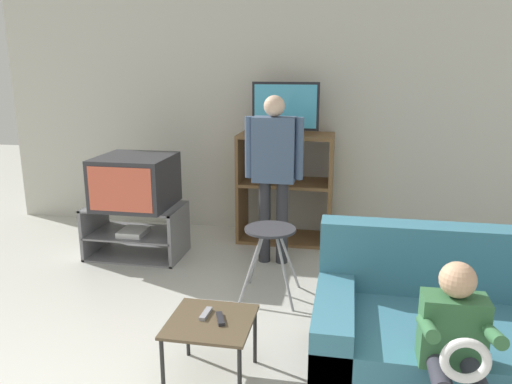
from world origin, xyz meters
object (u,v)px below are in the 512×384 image
(television_flat, at_px, (285,110))
(couch, at_px, (474,341))
(remote_control_black, at_px, (220,319))
(television_main, at_px, (136,181))
(snack_table, at_px, (211,326))
(remote_control_white, at_px, (206,314))
(folding_stool, at_px, (270,239))
(tv_stand, at_px, (136,231))
(person_standing_adult, at_px, (274,164))
(media_shelf, at_px, (285,187))
(person_seated_child, at_px, (455,346))

(television_flat, relative_size, couch, 0.37)
(remote_control_black, bearing_deg, television_main, 104.70)
(snack_table, relative_size, remote_control_white, 3.36)
(folding_stool, distance_m, remote_control_white, 1.12)
(tv_stand, relative_size, person_standing_adult, 0.58)
(television_main, bearing_deg, media_shelf, 28.47)
(television_flat, relative_size, person_standing_adult, 0.43)
(folding_stool, bearing_deg, media_shelf, 92.63)
(television_flat, distance_m, folding_stool, 1.63)
(remote_control_white, height_order, couch, couch)
(folding_stool, relative_size, person_seated_child, 0.63)
(folding_stool, distance_m, couch, 1.63)
(folding_stool, bearing_deg, person_seated_child, -53.16)
(tv_stand, distance_m, remote_control_white, 2.13)
(snack_table, bearing_deg, television_main, 124.56)
(television_flat, bearing_deg, person_seated_child, -67.53)
(remote_control_white, bearing_deg, couch, 9.55)
(media_shelf, height_order, folding_stool, media_shelf)
(folding_stool, xyz_separation_m, snack_table, (-0.16, -1.15, -0.15))
(media_shelf, relative_size, remote_control_white, 7.86)
(couch, bearing_deg, remote_control_black, -170.97)
(folding_stool, distance_m, person_seated_child, 1.84)
(media_shelf, bearing_deg, remote_control_black, -90.96)
(tv_stand, relative_size, television_flat, 1.34)
(folding_stool, bearing_deg, remote_control_black, -95.30)
(tv_stand, height_order, person_seated_child, person_seated_child)
(television_main, xyz_separation_m, remote_control_black, (1.30, -1.79, -0.35))
(media_shelf, relative_size, remote_control_black, 7.86)
(snack_table, xyz_separation_m, person_standing_adult, (0.07, 1.88, 0.60))
(television_main, relative_size, couch, 0.37)
(remote_control_black, relative_size, remote_control_white, 1.00)
(tv_stand, xyz_separation_m, couch, (2.75, -1.56, 0.04))
(snack_table, bearing_deg, person_standing_adult, 87.79)
(tv_stand, distance_m, television_flat, 1.90)
(television_flat, xyz_separation_m, remote_control_black, (-0.03, -2.51, -0.98))
(snack_table, distance_m, person_standing_adult, 1.97)
(television_main, xyz_separation_m, couch, (2.73, -1.57, -0.46))
(remote_control_black, distance_m, person_seated_child, 1.26)
(person_seated_child, bearing_deg, snack_table, 165.69)
(snack_table, bearing_deg, couch, 8.95)
(remote_control_black, distance_m, remote_control_white, 0.11)
(remote_control_white, bearing_deg, television_flat, 89.58)
(remote_control_black, bearing_deg, person_standing_adult, 68.34)
(remote_control_white, relative_size, person_seated_child, 0.15)
(tv_stand, bearing_deg, media_shelf, 28.31)
(television_main, distance_m, couch, 3.18)
(tv_stand, bearing_deg, remote_control_black, -53.61)
(person_seated_child, bearing_deg, remote_control_black, 164.76)
(tv_stand, bearing_deg, television_flat, 28.05)
(television_flat, xyz_separation_m, remote_control_white, (-0.13, -2.46, -0.98))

